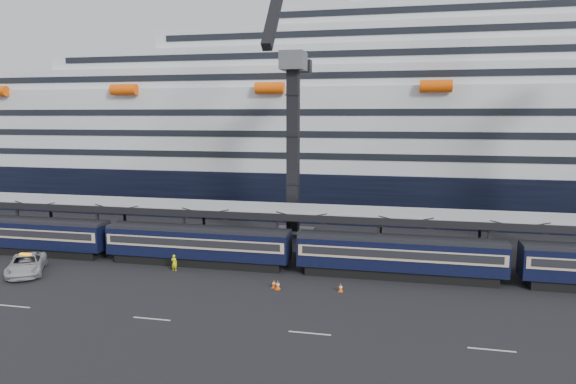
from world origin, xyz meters
name	(u,v)px	position (x,y,z in m)	size (l,w,h in m)	color
ground	(512,328)	(0.00, 0.00, 0.00)	(260.00, 260.00, 0.00)	black
train	(437,257)	(-4.65, 10.00, 2.20)	(133.05, 3.00, 4.05)	black
canopy	(485,218)	(0.00, 14.00, 5.25)	(130.00, 6.25, 5.53)	#97999F
cruise_ship	(448,133)	(-1.08, 45.99, 12.34)	(214.09, 28.84, 34.00)	black
crane_dark_near	(292,144)	(-20.00, 18.59, 11.93)	(4.50, 17.75, 35.08)	#484B4F
pickup_truck	(26,264)	(-43.00, 3.67, 0.92)	(3.05, 6.61, 1.84)	#A0A2A7
worker	(174,263)	(-29.47, 7.50, 0.82)	(0.60, 0.39, 1.64)	#E8EF0C
traffic_cone_b	(278,285)	(-18.32, 4.43, 0.43)	(0.43, 0.43, 0.86)	#FD5508
traffic_cone_c	(274,284)	(-18.74, 4.76, 0.38)	(0.38, 0.38, 0.76)	#FD5508
traffic_cone_d	(341,287)	(-12.87, 5.03, 0.39)	(0.39, 0.39, 0.79)	#FD5508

